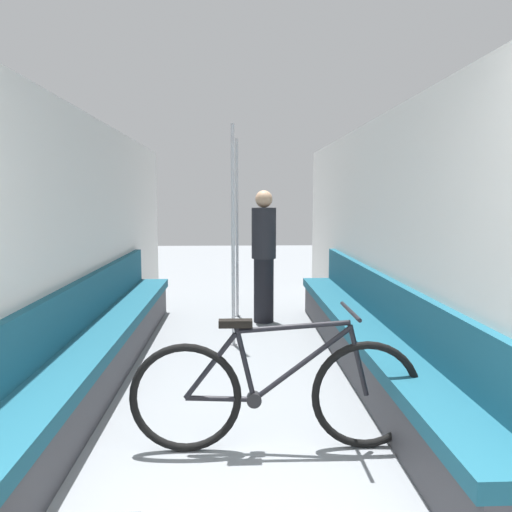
{
  "coord_description": "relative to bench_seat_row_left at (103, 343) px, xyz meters",
  "views": [
    {
      "loc": [
        -0.01,
        -1.11,
        1.53
      ],
      "look_at": [
        0.18,
        3.41,
        1.01
      ],
      "focal_mm": 35.0,
      "sensor_mm": 36.0,
      "label": 1
    }
  ],
  "objects": [
    {
      "name": "grab_pole_far",
      "position": [
        1.12,
        0.89,
        0.82
      ],
      "size": [
        0.08,
        0.08,
        2.28
      ],
      "color": "gray",
      "rests_on": "ground"
    },
    {
      "name": "bicycle",
      "position": [
        1.39,
        -1.32,
        0.07
      ],
      "size": [
        1.77,
        0.46,
        0.87
      ],
      "rotation": [
        0.0,
        0.0,
        0.05
      ],
      "color": "black",
      "rests_on": "ground"
    },
    {
      "name": "bench_seat_row_left",
      "position": [
        0.0,
        0.0,
        0.0
      ],
      "size": [
        0.42,
        4.92,
        0.85
      ],
      "color": "#3D3D42",
      "rests_on": "ground"
    },
    {
      "name": "grab_pole_near",
      "position": [
        1.17,
        2.17,
        0.82
      ],
      "size": [
        0.08,
        0.08,
        2.28
      ],
      "color": "gray",
      "rests_on": "ground"
    },
    {
      "name": "passenger_standing",
      "position": [
        1.49,
        1.85,
        0.55
      ],
      "size": [
        0.3,
        0.3,
        1.63
      ],
      "rotation": [
        0.0,
        0.0,
        2.26
      ],
      "color": "black",
      "rests_on": "ground"
    },
    {
      "name": "bench_seat_row_right",
      "position": [
        2.3,
        0.0,
        0.0
      ],
      "size": [
        0.42,
        4.92,
        0.85
      ],
      "color": "#3D3D42",
      "rests_on": "ground"
    },
    {
      "name": "wall_left",
      "position": [
        -0.24,
        -0.16,
        0.86
      ],
      "size": [
        0.1,
        9.09,
        2.3
      ],
      "primitive_type": "cube",
      "color": "silver",
      "rests_on": "ground"
    },
    {
      "name": "wall_right",
      "position": [
        2.54,
        -0.16,
        0.86
      ],
      "size": [
        0.1,
        9.09,
        2.3
      ],
      "primitive_type": "cube",
      "color": "silver",
      "rests_on": "ground"
    }
  ]
}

